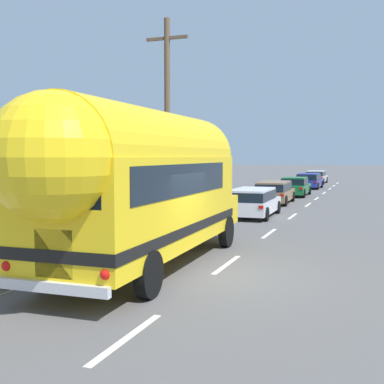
{
  "coord_description": "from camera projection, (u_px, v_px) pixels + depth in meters",
  "views": [
    {
      "loc": [
        3.67,
        -11.34,
        2.92
      ],
      "look_at": [
        -1.88,
        3.72,
        1.75
      ],
      "focal_mm": 46.35,
      "sensor_mm": 36.0,
      "label": 1
    }
  ],
  "objects": [
    {
      "name": "car_fourth",
      "position": [
        309.0,
        180.0,
        44.18
      ],
      "size": [
        2.08,
        4.34,
        1.37
      ],
      "color": "navy",
      "rests_on": "ground"
    },
    {
      "name": "utility_pole",
      "position": [
        167.0,
        119.0,
        20.36
      ],
      "size": [
        1.8,
        0.24,
        8.5
      ],
      "color": "brown",
      "rests_on": "ground"
    },
    {
      "name": "car_third",
      "position": [
        295.0,
        186.0,
        36.17
      ],
      "size": [
        1.91,
        4.61,
        1.37
      ],
      "color": "#196633",
      "rests_on": "ground"
    },
    {
      "name": "car_second",
      "position": [
        275.0,
        191.0,
        30.22
      ],
      "size": [
        1.98,
        4.7,
        1.37
      ],
      "color": "olive",
      "rests_on": "ground"
    },
    {
      "name": "car_fifth",
      "position": [
        316.0,
        176.0,
        52.16
      ],
      "size": [
        2.01,
        4.62,
        1.37
      ],
      "color": "silver",
      "rests_on": "ground"
    },
    {
      "name": "sidewalk_slab",
      "position": [
        176.0,
        217.0,
        23.17
      ],
      "size": [
        2.56,
        90.0,
        0.15
      ],
      "primitive_type": "cube",
      "color": "gray",
      "rests_on": "ground"
    },
    {
      "name": "car_lead",
      "position": [
        253.0,
        200.0,
        23.67
      ],
      "size": [
        2.04,
        4.67,
        1.37
      ],
      "color": "white",
      "rests_on": "ground"
    },
    {
      "name": "lane_markings",
      "position": [
        241.0,
        214.0,
        25.09
      ],
      "size": [
        3.84,
        80.0,
        0.01
      ],
      "color": "silver",
      "rests_on": "ground"
    },
    {
      "name": "painted_bus",
      "position": [
        140.0,
        181.0,
        12.38
      ],
      "size": [
        2.75,
        10.66,
        4.12
      ],
      "color": "yellow",
      "rests_on": "ground"
    },
    {
      "name": "ground_plane",
      "position": [
        212.0,
        276.0,
        12.09
      ],
      "size": [
        300.0,
        300.0,
        0.0
      ],
      "primitive_type": "plane",
      "color": "#565454"
    }
  ]
}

